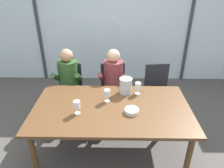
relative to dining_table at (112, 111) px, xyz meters
name	(u,v)px	position (x,y,z in m)	size (l,w,h in m)	color
ground	(113,109)	(0.00, 1.00, -0.66)	(14.00, 14.00, 0.00)	#4C4742
window_glass_panel	(114,24)	(0.00, 2.32, 0.64)	(7.23, 0.03, 2.60)	silver
window_mullion_left	(38,24)	(-1.63, 2.30, 0.64)	(0.06, 0.06, 2.60)	#38383D
window_mullion_right	(190,24)	(1.63, 2.30, 0.64)	(0.06, 0.06, 2.60)	#38383D
hillside_vineyard	(115,15)	(0.00, 6.77, 0.07)	(13.23, 2.40, 1.47)	#568942
dining_table	(112,111)	(0.00, 0.00, 0.00)	(2.03, 1.15, 0.73)	brown
chair_near_curtain	(69,85)	(-0.77, 1.00, -0.15)	(0.47, 0.47, 0.88)	#232328
chair_left_of_center	(113,85)	(0.01, 0.99, -0.15)	(0.47, 0.47, 0.88)	#232328
chair_center	(157,86)	(0.79, 0.98, -0.15)	(0.49, 0.49, 0.88)	#232328
person_olive_shirt	(68,80)	(-0.74, 0.85, 0.02)	(0.46, 0.61, 1.19)	#2D5123
person_maroon_top	(113,80)	(0.01, 0.85, 0.02)	(0.49, 0.63, 1.19)	brown
ice_bucket_primary	(126,85)	(0.19, 0.37, 0.18)	(0.19, 0.19, 0.23)	#B7B7BC
tasting_bowl	(132,111)	(0.25, -0.12, 0.09)	(0.18, 0.18, 0.05)	silver
wine_glass_by_left_taster	(138,86)	(0.37, 0.35, 0.18)	(0.08, 0.08, 0.17)	silver
wine_glass_near_bucket	(77,105)	(-0.42, -0.14, 0.18)	(0.08, 0.08, 0.17)	silver
wine_glass_center_pour	(107,93)	(-0.06, 0.14, 0.18)	(0.08, 0.08, 0.17)	silver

